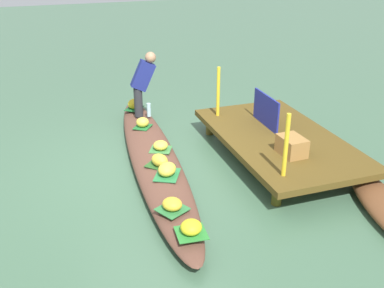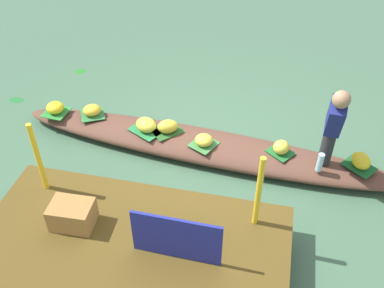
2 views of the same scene
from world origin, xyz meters
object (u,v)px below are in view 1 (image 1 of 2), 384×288
object	(u,v)px
market_banner	(266,110)
banana_bunch_1	(191,227)
banana_bunch_4	(167,169)
vendor_boat	(154,159)
banana_bunch_5	(134,104)
vendor_person	(143,81)
banana_bunch_3	(172,204)
banana_bunch_6	(161,145)
banana_bunch_2	(143,122)
produce_crate	(292,146)
moored_boat	(384,206)
banana_bunch_0	(160,160)
water_bottle	(149,110)

from	to	relation	value
market_banner	banana_bunch_1	bearing A→B (deg)	-41.49
banana_bunch_1	banana_bunch_4	xyz separation A→B (m)	(-1.42, 0.12, 0.01)
vendor_boat	banana_bunch_1	size ratio (longest dim) A/B	20.93
banana_bunch_5	market_banner	xyz separation A→B (m)	(1.89, 1.90, 0.30)
banana_bunch_4	vendor_person	world-z (taller)	vendor_person
banana_bunch_3	banana_bunch_6	xyz separation A→B (m)	(-1.72, 0.32, -0.00)
banana_bunch_2	produce_crate	xyz separation A→B (m)	(2.06, 1.79, 0.17)
banana_bunch_1	banana_bunch_3	xyz separation A→B (m)	(-0.54, -0.06, -0.01)
market_banner	produce_crate	world-z (taller)	market_banner
moored_boat	banana_bunch_0	xyz separation A→B (m)	(-1.79, -2.59, 0.25)
banana_bunch_1	banana_bunch_0	bearing A→B (deg)	176.74
banana_bunch_1	banana_bunch_6	distance (m)	2.28
banana_bunch_5	vendor_person	xyz separation A→B (m)	(0.44, 0.10, 0.59)
banana_bunch_4	water_bottle	size ratio (longest dim) A/B	1.20
banana_bunch_4	banana_bunch_6	world-z (taller)	banana_bunch_4
banana_bunch_3	banana_bunch_5	world-z (taller)	banana_bunch_5
banana_bunch_1	banana_bunch_5	size ratio (longest dim) A/B	0.96
vendor_boat	banana_bunch_1	bearing A→B (deg)	1.11
banana_bunch_5	banana_bunch_4	bearing A→B (deg)	-2.83
moored_boat	vendor_person	distance (m)	4.60
banana_bunch_0	banana_bunch_3	xyz separation A→B (m)	(1.18, -0.16, -0.02)
vendor_boat	banana_bunch_4	world-z (taller)	banana_bunch_4
banana_bunch_2	banana_bunch_6	world-z (taller)	banana_bunch_2
produce_crate	banana_bunch_1	bearing A→B (deg)	-58.68
banana_bunch_0	water_bottle	world-z (taller)	water_bottle
moored_boat	banana_bunch_1	world-z (taller)	banana_bunch_1
banana_bunch_1	produce_crate	world-z (taller)	produce_crate
vendor_boat	banana_bunch_6	distance (m)	0.24
moored_boat	banana_bunch_0	size ratio (longest dim) A/B	7.10
moored_boat	vendor_person	size ratio (longest dim) A/B	1.66
water_bottle	produce_crate	xyz separation A→B (m)	(2.54, 1.56, 0.14)
banana_bunch_4	market_banner	xyz separation A→B (m)	(-0.95, 2.04, 0.30)
banana_bunch_3	market_banner	world-z (taller)	market_banner
banana_bunch_0	produce_crate	distance (m)	1.97
banana_bunch_1	market_banner	bearing A→B (deg)	137.69
vendor_boat	market_banner	world-z (taller)	market_banner
vendor_person	market_banner	bearing A→B (deg)	51.26
banana_bunch_6	produce_crate	bearing A→B (deg)	58.91
moored_boat	water_bottle	size ratio (longest dim) A/B	7.84
banana_bunch_6	banana_bunch_2	bearing A→B (deg)	-176.92
produce_crate	banana_bunch_0	bearing A→B (deg)	-105.06
banana_bunch_2	banana_bunch_0	bearing A→B (deg)	-3.87
vendor_boat	banana_bunch_0	size ratio (longest dim) A/B	19.08
banana_bunch_2	banana_bunch_3	xyz separation A→B (m)	(2.73, -0.27, -0.01)
banana_bunch_1	produce_crate	xyz separation A→B (m)	(-1.21, 2.00, 0.18)
banana_bunch_1	banana_bunch_4	world-z (taller)	banana_bunch_4
banana_bunch_1	market_banner	world-z (taller)	market_banner
banana_bunch_5	vendor_person	size ratio (longest dim) A/B	0.22
moored_boat	banana_bunch_3	distance (m)	2.82
banana_bunch_5	market_banner	distance (m)	2.69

